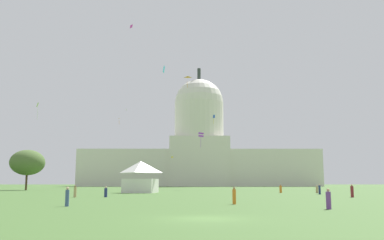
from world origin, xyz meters
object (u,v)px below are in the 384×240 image
Objects in this scene: person_orange_lawn_far_right at (234,196)px; person_tan_near_tree_east at (317,190)px; person_navy_front_right at (320,190)px; kite_violet_low at (201,135)px; event_tent at (141,177)px; kite_white_high at (126,110)px; person_orange_back_left at (281,189)px; tree_west_far at (27,163)px; kite_blue_mid at (214,117)px; kite_magenta_high at (131,26)px; capitol_building at (199,151)px; person_denim_front_left at (67,197)px; kite_orange_mid at (188,78)px; person_navy_front_center at (106,192)px; kite_lime_low at (38,107)px; person_maroon_mid_center at (352,191)px; kite_gold_mid at (120,119)px; kite_yellow_low at (172,157)px; person_tan_back_right at (75,192)px; person_purple_back_center at (328,200)px.

person_tan_near_tree_east is at bearing -86.53° from person_orange_lawn_far_right.
kite_violet_low is (-18.94, 43.53, 14.37)m from person_navy_front_right.
event_tent is 4.81× the size of person_tan_near_tree_east.
person_orange_back_left is at bearing 39.90° from kite_white_high.
kite_blue_mid reaches higher than tree_west_far.
person_navy_front_right is at bearing 28.47° from kite_magenta_high.
kite_white_high is at bearing -47.51° from person_orange_lawn_far_right.
capitol_building reaches higher than tree_west_far.
person_denim_front_left is 1.39× the size of kite_magenta_high.
capitol_building is 50.81× the size of kite_orange_mid.
kite_magenta_high reaches higher than person_denim_front_left.
person_tan_near_tree_east is 1.01× the size of person_navy_front_center.
person_orange_lawn_far_right is 0.48× the size of kite_lime_low.
person_maroon_mid_center reaches higher than person_navy_front_right.
person_tan_near_tree_east is at bearing -32.05° from kite_orange_mid.
kite_violet_low is (-21.21, 34.62, 14.51)m from person_tan_near_tree_east.
person_navy_front_right reaches higher than person_tan_near_tree_east.
person_orange_lawn_far_right is at bearing 113.18° from kite_blue_mid.
person_navy_front_center is at bearing -20.21° from person_orange_lawn_far_right.
person_orange_lawn_far_right is (13.84, -43.36, -2.40)m from event_tent.
person_orange_back_left is 1.08× the size of person_tan_near_tree_east.
person_orange_lawn_far_right is (-0.99, -177.81, -17.83)m from capitol_building.
person_orange_back_left is at bearing -147.84° from person_tan_near_tree_east.
person_orange_lawn_far_right is 63.07m from kite_orange_mid.
tree_west_far is at bearing 121.56° from person_maroon_mid_center.
capitol_building reaches higher than kite_gold_mid.
event_tent is 8.02× the size of kite_yellow_low.
kite_white_high is (-39.71, 9.43, 4.96)m from kite_blue_mid.
person_orange_lawn_far_right is at bearing -154.23° from person_maroon_mid_center.
event_tent reaches higher than person_navy_front_center.
kite_yellow_low is at bearing 156.46° from person_tan_near_tree_east.
person_tan_near_tree_east is 9.20m from person_navy_front_right.
person_navy_front_right is at bearing -46.91° from kite_orange_mid.
kite_violet_low is 81.78m from kite_white_high.
kite_blue_mid is at bearing 76.39° from person_maroon_mid_center.
person_denim_front_left is 1.10× the size of person_navy_front_center.
kite_yellow_low reaches higher than person_tan_near_tree_east.
kite_orange_mid is at bearing -164.38° from person_tan_near_tree_east.
kite_white_high is at bearing 66.47° from kite_violet_low.
kite_orange_mid reaches higher than event_tent.
kite_lime_low reaches higher than person_tan_back_right.
kite_violet_low is at bearing -59.45° from person_orange_lawn_far_right.
person_navy_front_right reaches higher than person_denim_front_left.
tree_west_far is 7.03× the size of person_maroon_mid_center.
capitol_building reaches higher than kite_white_high.
person_tan_back_right is (27.50, -53.40, -6.51)m from tree_west_far.
tree_west_far is at bearing 131.24° from person_tan_back_right.
person_tan_back_right is 1.08× the size of person_tan_near_tree_east.
event_tent reaches higher than person_purple_back_center.
person_tan_back_right is 0.92× the size of person_maroon_mid_center.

